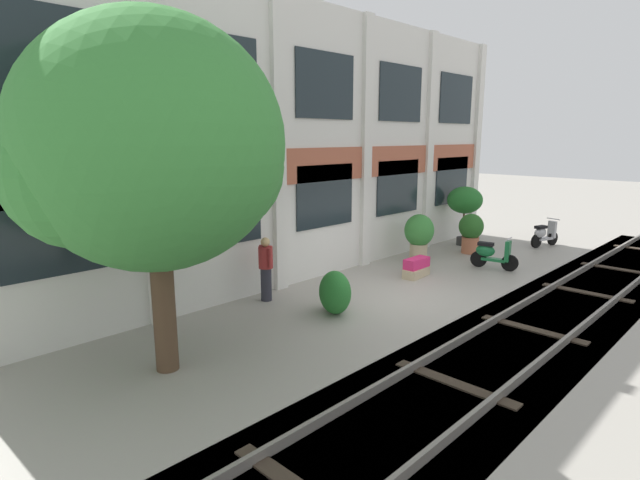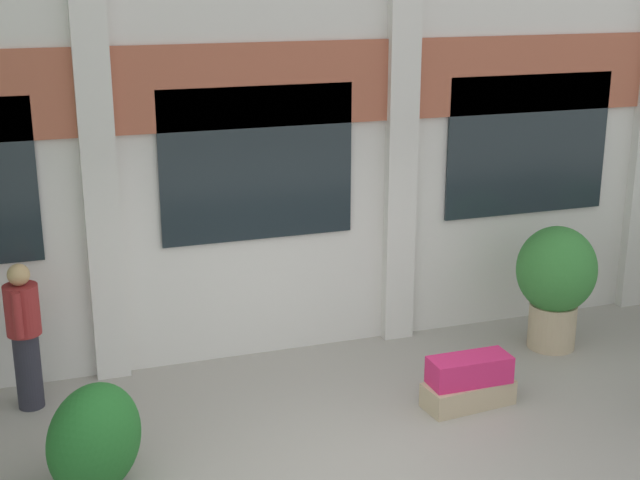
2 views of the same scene
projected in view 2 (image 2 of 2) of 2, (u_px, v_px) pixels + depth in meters
ground_plane at (341, 471)px, 7.93m from camera, size 80.00×80.00×0.00m
apartment_facade at (249, 36)px, 9.55m from camera, size 17.29×0.64×7.20m
potted_plant_square_trough at (469, 382)px, 9.06m from camera, size 0.97×0.47×0.54m
potted_plant_glazed_jar at (556, 279)px, 10.30m from camera, size 0.92×0.92×1.47m
resident_by_doorway at (24, 332)px, 8.87m from camera, size 0.34×0.52×1.53m
topiary_hedge at (95, 439)px, 7.53m from camera, size 1.15×1.21×0.95m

